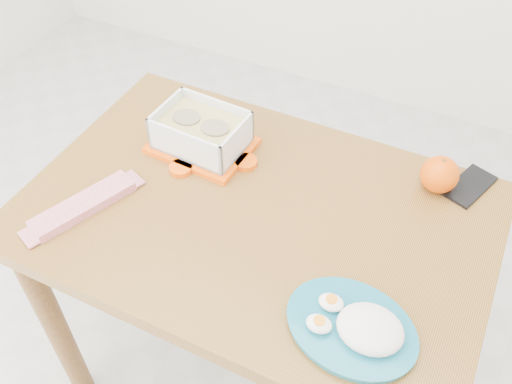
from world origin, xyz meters
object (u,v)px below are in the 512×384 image
at_px(dining_table, 256,245).
at_px(food_container, 201,132).
at_px(smartphone, 470,186).
at_px(rice_plate, 357,326).
at_px(orange_fruit, 440,174).

relative_size(dining_table, food_container, 4.18).
bearing_deg(smartphone, food_container, -146.77).
bearing_deg(rice_plate, dining_table, 156.58).
distance_m(food_container, smartphone, 0.64).
height_order(food_container, smartphone, food_container).
relative_size(orange_fruit, smartphone, 0.63).
relative_size(dining_table, smartphone, 7.56).
xyz_separation_m(rice_plate, smartphone, (0.11, 0.47, -0.02)).
relative_size(orange_fruit, rice_plate, 0.30).
relative_size(rice_plate, smartphone, 2.09).
distance_m(food_container, orange_fruit, 0.56).
xyz_separation_m(dining_table, food_container, (-0.21, 0.13, 0.17)).
relative_size(dining_table, orange_fruit, 12.02).
distance_m(food_container, rice_plate, 0.60).
height_order(dining_table, orange_fruit, orange_fruit).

